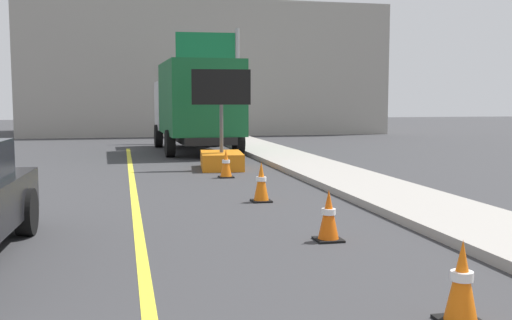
{
  "coord_description": "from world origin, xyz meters",
  "views": [
    {
      "loc": [
        -0.19,
        0.4,
        1.89
      ],
      "look_at": [
        1.14,
        6.39,
        1.27
      ],
      "focal_mm": 42.15,
      "sensor_mm": 36.0,
      "label": 1
    }
  ],
  "objects_px": {
    "traffic_cone_near_sign": "(462,282)",
    "traffic_cone_far_lane": "(261,182)",
    "traffic_cone_mid_lane": "(329,216)",
    "traffic_cone_curbside": "(226,164)",
    "highway_guide_sign": "(220,64)",
    "box_truck": "(196,104)",
    "arrow_board_trailer": "(222,151)"
  },
  "relations": [
    {
      "from": "traffic_cone_near_sign",
      "to": "traffic_cone_far_lane",
      "type": "bearing_deg",
      "value": 92.49
    },
    {
      "from": "arrow_board_trailer",
      "to": "traffic_cone_curbside",
      "type": "relative_size",
      "value": 3.89
    },
    {
      "from": "traffic_cone_far_lane",
      "to": "traffic_cone_curbside",
      "type": "distance_m",
      "value": 3.55
    },
    {
      "from": "traffic_cone_near_sign",
      "to": "traffic_cone_curbside",
      "type": "bearing_deg",
      "value": 91.92
    },
    {
      "from": "arrow_board_trailer",
      "to": "highway_guide_sign",
      "type": "relative_size",
      "value": 0.54
    },
    {
      "from": "highway_guide_sign",
      "to": "traffic_cone_far_lane",
      "type": "relative_size",
      "value": 6.69
    },
    {
      "from": "highway_guide_sign",
      "to": "traffic_cone_mid_lane",
      "type": "bearing_deg",
      "value": -94.75
    },
    {
      "from": "traffic_cone_far_lane",
      "to": "traffic_cone_near_sign",
      "type": "bearing_deg",
      "value": -87.51
    },
    {
      "from": "traffic_cone_near_sign",
      "to": "traffic_cone_curbside",
      "type": "distance_m",
      "value": 9.86
    },
    {
      "from": "box_truck",
      "to": "traffic_cone_mid_lane",
      "type": "xyz_separation_m",
      "value": [
        0.06,
        -14.13,
        -1.4
      ]
    },
    {
      "from": "highway_guide_sign",
      "to": "traffic_cone_near_sign",
      "type": "distance_m",
      "value": 22.19
    },
    {
      "from": "box_truck",
      "to": "traffic_cone_curbside",
      "type": "bearing_deg",
      "value": -91.38
    },
    {
      "from": "traffic_cone_mid_lane",
      "to": "highway_guide_sign",
      "type": "bearing_deg",
      "value": 85.25
    },
    {
      "from": "traffic_cone_far_lane",
      "to": "traffic_cone_curbside",
      "type": "relative_size",
      "value": 1.08
    },
    {
      "from": "traffic_cone_curbside",
      "to": "traffic_cone_near_sign",
      "type": "bearing_deg",
      "value": -88.08
    },
    {
      "from": "highway_guide_sign",
      "to": "traffic_cone_curbside",
      "type": "xyz_separation_m",
      "value": [
        -1.8,
        -12.07,
        -3.08
      ]
    },
    {
      "from": "traffic_cone_near_sign",
      "to": "arrow_board_trailer",
      "type": "bearing_deg",
      "value": 90.64
    },
    {
      "from": "highway_guide_sign",
      "to": "box_truck",
      "type": "bearing_deg",
      "value": -109.03
    },
    {
      "from": "box_truck",
      "to": "traffic_cone_curbside",
      "type": "distance_m",
      "value": 7.5
    },
    {
      "from": "highway_guide_sign",
      "to": "traffic_cone_near_sign",
      "type": "bearing_deg",
      "value": -93.84
    },
    {
      "from": "box_truck",
      "to": "highway_guide_sign",
      "type": "xyz_separation_m",
      "value": [
        1.62,
        4.71,
        1.68
      ]
    },
    {
      "from": "traffic_cone_near_sign",
      "to": "traffic_cone_far_lane",
      "type": "height_order",
      "value": "traffic_cone_far_lane"
    },
    {
      "from": "box_truck",
      "to": "highway_guide_sign",
      "type": "bearing_deg",
      "value": 70.97
    },
    {
      "from": "highway_guide_sign",
      "to": "arrow_board_trailer",
      "type": "bearing_deg",
      "value": -98.94
    },
    {
      "from": "arrow_board_trailer",
      "to": "traffic_cone_near_sign",
      "type": "bearing_deg",
      "value": -89.36
    },
    {
      "from": "arrow_board_trailer",
      "to": "box_truck",
      "type": "relative_size",
      "value": 0.41
    },
    {
      "from": "arrow_board_trailer",
      "to": "traffic_cone_mid_lane",
      "type": "xyz_separation_m",
      "value": [
        0.04,
        -8.64,
        -0.14
      ]
    },
    {
      "from": "traffic_cone_mid_lane",
      "to": "traffic_cone_near_sign",
      "type": "bearing_deg",
      "value": -88.27
    },
    {
      "from": "arrow_board_trailer",
      "to": "traffic_cone_near_sign",
      "type": "distance_m",
      "value": 11.73
    },
    {
      "from": "highway_guide_sign",
      "to": "traffic_cone_near_sign",
      "type": "relative_size",
      "value": 6.91
    },
    {
      "from": "box_truck",
      "to": "traffic_cone_near_sign",
      "type": "bearing_deg",
      "value": -89.49
    },
    {
      "from": "box_truck",
      "to": "traffic_cone_mid_lane",
      "type": "bearing_deg",
      "value": -89.76
    }
  ]
}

